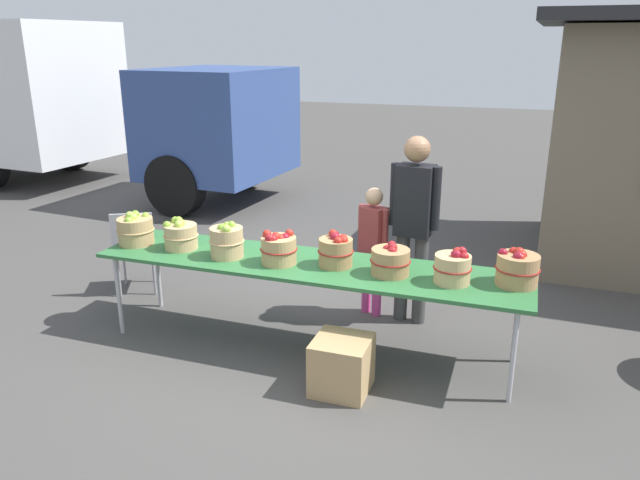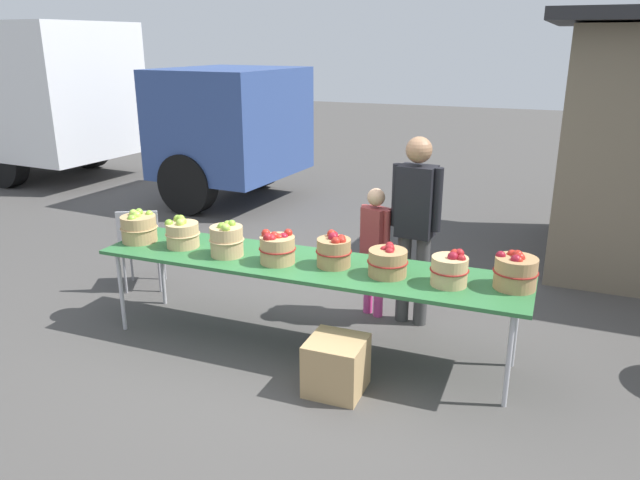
{
  "view_description": "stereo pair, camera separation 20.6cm",
  "coord_description": "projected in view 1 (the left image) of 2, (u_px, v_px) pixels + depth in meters",
  "views": [
    {
      "loc": [
        1.59,
        -4.29,
        2.45
      ],
      "look_at": [
        0.0,
        0.3,
        0.85
      ],
      "focal_mm": 34.15,
      "sensor_mm": 36.0,
      "label": 1
    },
    {
      "loc": [
        1.78,
        -4.22,
        2.45
      ],
      "look_at": [
        0.0,
        0.3,
        0.85
      ],
      "focal_mm": 34.15,
      "sensor_mm": 36.0,
      "label": 2
    }
  ],
  "objects": [
    {
      "name": "ground_plane",
      "position": [
        308.0,
        346.0,
        5.11
      ],
      "size": [
        40.0,
        40.0,
        0.0
      ],
      "primitive_type": "plane",
      "color": "#474442"
    },
    {
      "name": "apple_basket_red_1",
      "position": [
        336.0,
        251.0,
        4.78
      ],
      "size": [
        0.29,
        0.29,
        0.28
      ],
      "color": "#A87F51",
      "rests_on": "market_table"
    },
    {
      "name": "apple_basket_red_4",
      "position": [
        517.0,
        268.0,
        4.4
      ],
      "size": [
        0.32,
        0.32,
        0.28
      ],
      "color": "#A87F51",
      "rests_on": "market_table"
    },
    {
      "name": "produce_crate",
      "position": [
        342.0,
        365.0,
        4.42
      ],
      "size": [
        0.4,
        0.4,
        0.4
      ],
      "primitive_type": "cube",
      "color": "tan",
      "rests_on": "ground"
    },
    {
      "name": "vendor_adult",
      "position": [
        414.0,
        216.0,
        5.29
      ],
      "size": [
        0.45,
        0.25,
        1.69
      ],
      "rotation": [
        0.0,
        0.0,
        3.04
      ],
      "color": "#3F3F3F",
      "rests_on": "ground"
    },
    {
      "name": "apple_basket_red_0",
      "position": [
        279.0,
        248.0,
        4.83
      ],
      "size": [
        0.3,
        0.3,
        0.27
      ],
      "color": "tan",
      "rests_on": "market_table"
    },
    {
      "name": "apple_basket_green_2",
      "position": [
        227.0,
        241.0,
        4.98
      ],
      "size": [
        0.29,
        0.29,
        0.3
      ],
      "color": "tan",
      "rests_on": "market_table"
    },
    {
      "name": "box_truck",
      "position": [
        42.0,
        98.0,
        10.62
      ],
      "size": [
        7.85,
        2.76,
        2.75
      ],
      "rotation": [
        0.0,
        0.0,
        -0.08
      ],
      "color": "white",
      "rests_on": "ground"
    },
    {
      "name": "apple_basket_green_0",
      "position": [
        135.0,
        230.0,
        5.3
      ],
      "size": [
        0.33,
        0.33,
        0.28
      ],
      "color": "tan",
      "rests_on": "market_table"
    },
    {
      "name": "apple_basket_red_2",
      "position": [
        390.0,
        261.0,
        4.61
      ],
      "size": [
        0.31,
        0.31,
        0.25
      ],
      "color": "#A87F51",
      "rests_on": "market_table"
    },
    {
      "name": "child_customer",
      "position": [
        373.0,
        241.0,
        5.52
      ],
      "size": [
        0.3,
        0.23,
        1.21
      ],
      "rotation": [
        0.0,
        0.0,
        2.74
      ],
      "color": "#CC3F8C",
      "rests_on": "ground"
    },
    {
      "name": "apple_basket_green_1",
      "position": [
        180.0,
        235.0,
        5.18
      ],
      "size": [
        0.3,
        0.3,
        0.27
      ],
      "color": "tan",
      "rests_on": "market_table"
    },
    {
      "name": "folding_chair",
      "position": [
        135.0,
        244.0,
        6.07
      ],
      "size": [
        0.54,
        0.54,
        0.86
      ],
      "rotation": [
        0.0,
        0.0,
        3.62
      ],
      "color": "#99999E",
      "rests_on": "ground"
    },
    {
      "name": "market_table",
      "position": [
        308.0,
        267.0,
        4.89
      ],
      "size": [
        3.5,
        0.76,
        0.75
      ],
      "color": "#2D6B38",
      "rests_on": "ground"
    },
    {
      "name": "apple_basket_red_3",
      "position": [
        453.0,
        268.0,
        4.45
      ],
      "size": [
        0.28,
        0.28,
        0.26
      ],
      "color": "tan",
      "rests_on": "market_table"
    }
  ]
}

